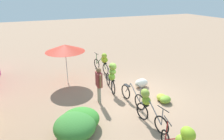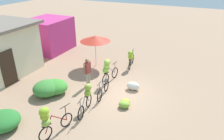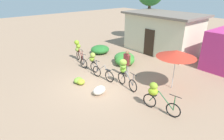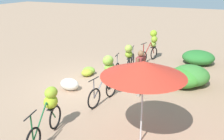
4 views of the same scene
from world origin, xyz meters
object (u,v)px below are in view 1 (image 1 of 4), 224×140
bicycle_near_pile (148,105)px  banana_pile_on_ground (164,99)px  person_vendor (99,82)px  bicycle_rightmost (103,61)px  market_umbrella (65,48)px  bicycle_center_loaded (132,96)px  bicycle_by_shop (112,75)px  produce_sack (141,83)px

bicycle_near_pile → banana_pile_on_ground: (0.99, -1.46, -0.58)m
banana_pile_on_ground → person_vendor: bearing=68.6°
person_vendor → bicycle_rightmost: bearing=-23.1°
market_umbrella → bicycle_near_pile: (-4.52, -2.01, -1.16)m
bicycle_center_loaded → bicycle_by_shop: 1.49m
market_umbrella → produce_sack: 4.17m
market_umbrella → bicycle_by_shop: bearing=-136.1°
bicycle_center_loaded → bicycle_by_shop: bicycle_by_shop is taller
market_umbrella → produce_sack: market_umbrella is taller
bicycle_near_pile → bicycle_by_shop: bicycle_by_shop is taller
bicycle_near_pile → produce_sack: bearing=-26.5°
bicycle_center_loaded → banana_pile_on_ground: 1.40m
bicycle_center_loaded → produce_sack: bearing=-43.4°
bicycle_center_loaded → banana_pile_on_ground: bicycle_center_loaded is taller
market_umbrella → banana_pile_on_ground: size_ratio=2.59×
bicycle_center_loaded → market_umbrella: bearing=34.1°
bicycle_center_loaded → person_vendor: bearing=63.4°
market_umbrella → bicycle_near_pile: market_umbrella is taller
produce_sack → person_vendor: 2.62m
bicycle_by_shop → bicycle_rightmost: 2.49m
bicycle_by_shop → bicycle_rightmost: size_ratio=0.96×
produce_sack → person_vendor: (-0.61, 2.44, 0.75)m
market_umbrella → bicycle_by_shop: size_ratio=1.27×
banana_pile_on_ground → market_umbrella: bearing=44.4°
person_vendor → banana_pile_on_ground: bearing=-111.4°
bicycle_center_loaded → bicycle_rightmost: 3.80m
bicycle_rightmost → person_vendor: size_ratio=1.07×
bicycle_center_loaded → produce_sack: bicycle_center_loaded is taller
bicycle_rightmost → person_vendor: (-3.15, 1.34, 0.24)m
market_umbrella → bicycle_near_pile: size_ratio=1.29×
bicycle_rightmost → banana_pile_on_ground: bicycle_rightmost is taller
market_umbrella → person_vendor: market_umbrella is taller
market_umbrella → bicycle_near_pile: bearing=-156.1°
bicycle_near_pile → banana_pile_on_ground: bicycle_near_pile is taller
bicycle_center_loaded → bicycle_rightmost: (3.78, -0.08, 0.37)m
market_umbrella → person_vendor: bearing=-160.9°
bicycle_near_pile → bicycle_by_shop: size_ratio=0.98×
bicycle_near_pile → bicycle_by_shop: (2.71, 0.26, 0.15)m
bicycle_by_shop → banana_pile_on_ground: bearing=-135.1°
produce_sack → bicycle_center_loaded: bearing=136.6°
person_vendor → market_umbrella: bearing=19.1°
bicycle_rightmost → person_vendor: person_vendor is taller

